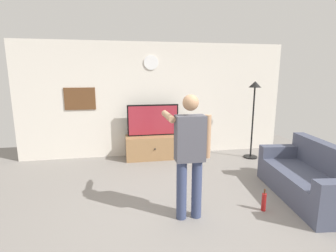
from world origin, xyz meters
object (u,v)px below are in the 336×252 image
object	(u,v)px
wall_clock	(151,62)
side_couch	(311,179)
framed_picture	(80,99)
beverage_bottle	(264,202)
person_standing_nearer_lamp	(189,151)
tv_stand	(154,147)
television	(153,120)
floor_lamp	(254,104)

from	to	relation	value
wall_clock	side_couch	world-z (taller)	wall_clock
framed_picture	beverage_bottle	bearing A→B (deg)	-45.82
framed_picture	person_standing_nearer_lamp	xyz separation A→B (m)	(1.78, -2.95, -0.45)
wall_clock	beverage_bottle	world-z (taller)	wall_clock
wall_clock	tv_stand	bearing A→B (deg)	-90.00
person_standing_nearer_lamp	beverage_bottle	xyz separation A→B (m)	(1.12, -0.04, -0.82)
tv_stand	television	distance (m)	0.64
television	floor_lamp	distance (m)	2.36
beverage_bottle	framed_picture	bearing A→B (deg)	134.18
floor_lamp	side_couch	world-z (taller)	floor_lamp
framed_picture	side_couch	bearing A→B (deg)	-35.53
wall_clock	person_standing_nearer_lamp	world-z (taller)	wall_clock
person_standing_nearer_lamp	side_couch	bearing A→B (deg)	5.32
floor_lamp	framed_picture	bearing A→B (deg)	170.10
tv_stand	person_standing_nearer_lamp	distance (m)	2.74
television	side_couch	distance (m)	3.40
wall_clock	floor_lamp	xyz separation A→B (m)	(2.29, -0.68, -0.94)
floor_lamp	wall_clock	bearing A→B (deg)	163.45
tv_stand	beverage_bottle	bearing A→B (deg)	-64.84
television	wall_clock	world-z (taller)	wall_clock
tv_stand	wall_clock	world-z (taller)	wall_clock
wall_clock	framed_picture	bearing A→B (deg)	179.83
tv_stand	framed_picture	bearing A→B (deg)	169.80
tv_stand	television	world-z (taller)	television
wall_clock	floor_lamp	world-z (taller)	wall_clock
floor_lamp	tv_stand	bearing A→B (deg)	170.32
wall_clock	beverage_bottle	xyz separation A→B (m)	(1.26, -2.98, -2.09)
television	floor_lamp	xyz separation A→B (m)	(2.29, -0.44, 0.38)
television	beverage_bottle	distance (m)	3.11
television	wall_clock	size ratio (longest dim) A/B	3.56
framed_picture	tv_stand	bearing A→B (deg)	-10.20
framed_picture	person_standing_nearer_lamp	size ratio (longest dim) A/B	0.40
person_standing_nearer_lamp	wall_clock	bearing A→B (deg)	92.83
person_standing_nearer_lamp	floor_lamp	bearing A→B (deg)	46.51
beverage_bottle	television	bearing A→B (deg)	114.79
wall_clock	side_couch	xyz separation A→B (m)	(2.22, -2.75, -1.91)
side_couch	beverage_bottle	bearing A→B (deg)	-166.11
person_standing_nearer_lamp	television	bearing A→B (deg)	93.08
side_couch	framed_picture	bearing A→B (deg)	144.47
wall_clock	side_couch	bearing A→B (deg)	-51.11
floor_lamp	beverage_bottle	size ratio (longest dim) A/B	5.39
framed_picture	beverage_bottle	distance (m)	4.36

